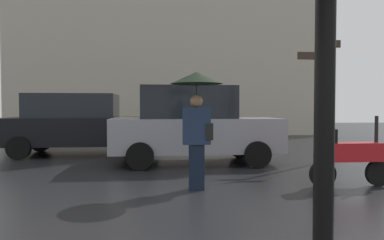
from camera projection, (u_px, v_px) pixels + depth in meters
pedestrian_with_umbrella at (197, 102)px, 5.95m from camera, size 0.88×0.88×1.97m
parked_scooter at (348, 155)px, 6.21m from camera, size 1.48×0.32×1.23m
parked_car_left at (79, 124)px, 10.49m from camera, size 4.48×2.00×1.78m
parked_car_right at (193, 125)px, 8.82m from camera, size 4.08×1.89×1.90m
street_signpost at (318, 85)px, 8.72m from camera, size 1.08×0.08×3.19m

